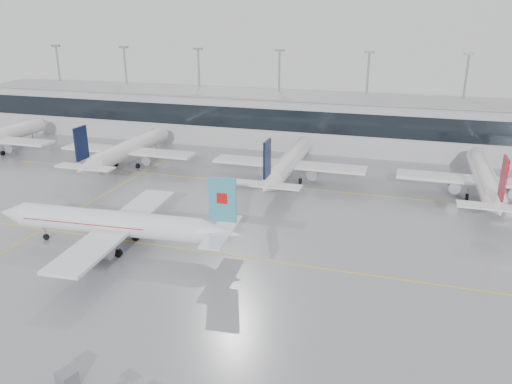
% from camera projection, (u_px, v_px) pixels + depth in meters
% --- Properties ---
extents(ground, '(320.00, 320.00, 0.00)m').
position_uv_depth(ground, '(230.00, 255.00, 67.12)').
color(ground, gray).
rests_on(ground, ground).
extents(taxi_line_main, '(120.00, 0.25, 0.01)m').
position_uv_depth(taxi_line_main, '(230.00, 255.00, 67.12)').
color(taxi_line_main, yellow).
rests_on(taxi_line_main, ground).
extents(taxi_line_north, '(120.00, 0.25, 0.01)m').
position_uv_depth(taxi_line_north, '(284.00, 186.00, 94.15)').
color(taxi_line_north, yellow).
rests_on(taxi_line_north, ground).
extents(taxi_line_cross, '(0.25, 60.00, 0.01)m').
position_uv_depth(taxi_line_cross, '(100.00, 197.00, 88.91)').
color(taxi_line_cross, yellow).
rests_on(taxi_line_cross, ground).
extents(terminal, '(180.00, 15.00, 12.00)m').
position_uv_depth(terminal, '(316.00, 122.00, 120.98)').
color(terminal, '#A6A6AA').
rests_on(terminal, ground).
extents(terminal_glass, '(180.00, 0.20, 5.00)m').
position_uv_depth(terminal_glass, '(310.00, 122.00, 113.67)').
color(terminal_glass, black).
rests_on(terminal_glass, ground).
extents(terminal_roof, '(182.00, 16.00, 0.40)m').
position_uv_depth(terminal_roof, '(317.00, 97.00, 118.91)').
color(terminal_roof, gray).
rests_on(terminal_roof, ground).
extents(light_masts, '(156.40, 1.00, 22.60)m').
position_uv_depth(light_masts, '(322.00, 88.00, 123.93)').
color(light_masts, gray).
rests_on(light_masts, ground).
extents(air_canada_jet, '(36.17, 28.90, 11.31)m').
position_uv_depth(air_canada_jet, '(117.00, 224.00, 68.21)').
color(air_canada_jet, silver).
rests_on(air_canada_jet, ground).
extents(parked_jet_b, '(29.64, 36.96, 11.72)m').
position_uv_depth(parked_jet_b, '(129.00, 149.00, 105.89)').
color(parked_jet_b, silver).
rests_on(parked_jet_b, ground).
extents(parked_jet_c, '(29.64, 36.96, 11.72)m').
position_uv_depth(parked_jet_c, '(289.00, 162.00, 96.23)').
color(parked_jet_c, silver).
rests_on(parked_jet_c, ground).
extents(parked_jet_d, '(29.64, 36.96, 11.72)m').
position_uv_depth(parked_jet_d, '(485.00, 179.00, 86.58)').
color(parked_jet_d, silver).
rests_on(parked_jet_d, ground).
extents(gse_unit, '(1.93, 1.87, 1.54)m').
position_uv_depth(gse_unit, '(67.00, 379.00, 43.15)').
color(gse_unit, slate).
rests_on(gse_unit, ground).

